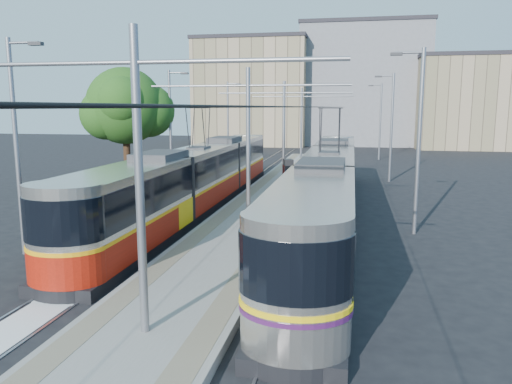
# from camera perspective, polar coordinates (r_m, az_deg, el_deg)

# --- Properties ---
(ground) EXTENTS (160.00, 160.00, 0.00)m
(ground) POSITION_cam_1_polar(r_m,az_deg,el_deg) (16.14, -6.78, -10.48)
(ground) COLOR black
(ground) RESTS_ON ground
(platform) EXTENTS (4.00, 50.00, 0.30)m
(platform) POSITION_cam_1_polar(r_m,az_deg,el_deg) (32.21, 2.41, 0.03)
(platform) COLOR gray
(platform) RESTS_ON ground
(tactile_strip_left) EXTENTS (0.70, 50.00, 0.01)m
(tactile_strip_left) POSITION_cam_1_polar(r_m,az_deg,el_deg) (32.43, -0.13, 0.38)
(tactile_strip_left) COLOR gray
(tactile_strip_left) RESTS_ON platform
(tactile_strip_right) EXTENTS (0.70, 50.00, 0.01)m
(tactile_strip_right) POSITION_cam_1_polar(r_m,az_deg,el_deg) (32.01, 4.97, 0.22)
(tactile_strip_right) COLOR gray
(tactile_strip_right) RESTS_ON platform
(rails) EXTENTS (8.71, 70.00, 0.03)m
(rails) POSITION_cam_1_polar(r_m,az_deg,el_deg) (32.24, 2.40, -0.20)
(rails) COLOR gray
(rails) RESTS_ON ground
(track_arrow) EXTENTS (1.20, 5.00, 0.01)m
(track_arrow) POSITION_cam_1_polar(r_m,az_deg,el_deg) (15.15, -23.84, -12.62)
(track_arrow) COLOR silver
(track_arrow) RESTS_ON ground
(tram_left) EXTENTS (2.43, 28.48, 5.50)m
(tram_left) POSITION_cam_1_polar(r_m,az_deg,el_deg) (27.85, -6.50, 1.70)
(tram_left) COLOR black
(tram_left) RESTS_ON ground
(tram_right) EXTENTS (2.43, 30.78, 5.50)m
(tram_right) POSITION_cam_1_polar(r_m,az_deg,el_deg) (24.82, 8.29, 1.03)
(tram_right) COLOR black
(tram_right) RESTS_ON ground
(catenary) EXTENTS (9.20, 70.00, 7.00)m
(catenary) POSITION_cam_1_polar(r_m,az_deg,el_deg) (28.97, 1.62, 7.66)
(catenary) COLOR gray
(catenary) RESTS_ON platform
(street_lamps) EXTENTS (15.18, 38.22, 8.00)m
(street_lamps) POSITION_cam_1_polar(r_m,az_deg,el_deg) (35.75, 3.41, 7.48)
(street_lamps) COLOR gray
(street_lamps) RESTS_ON ground
(shelter) EXTENTS (0.81, 1.05, 2.06)m
(shelter) POSITION_cam_1_polar(r_m,az_deg,el_deg) (31.10, 3.69, 1.96)
(shelter) COLOR black
(shelter) RESTS_ON platform
(tree) EXTENTS (5.62, 5.20, 8.17)m
(tree) POSITION_cam_1_polar(r_m,az_deg,el_deg) (34.92, -14.09, 9.36)
(tree) COLOR #382314
(tree) RESTS_ON ground
(building_left) EXTENTS (16.32, 12.24, 15.39)m
(building_left) POSITION_cam_1_polar(r_m,az_deg,el_deg) (75.88, -0.24, 11.31)
(building_left) COLOR tan
(building_left) RESTS_ON ground
(building_centre) EXTENTS (18.36, 14.28, 17.50)m
(building_centre) POSITION_cam_1_polar(r_m,az_deg,el_deg) (78.49, 12.14, 11.82)
(building_centre) COLOR gray
(building_centre) RESTS_ON ground
(building_right) EXTENTS (14.28, 10.20, 12.41)m
(building_right) POSITION_cam_1_polar(r_m,az_deg,el_deg) (74.01, 23.20, 9.43)
(building_right) COLOR tan
(building_right) RESTS_ON ground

